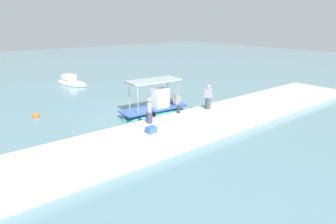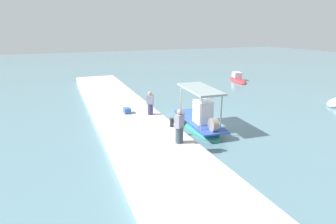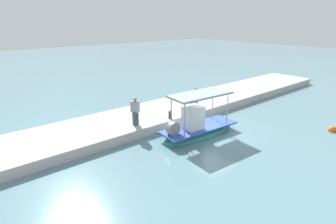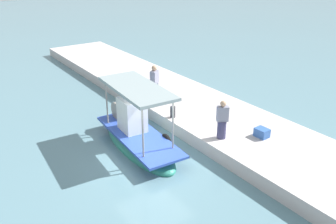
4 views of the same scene
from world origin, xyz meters
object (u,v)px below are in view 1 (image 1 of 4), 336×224
object	(u,v)px
moored_boat_mid	(72,83)
marker_buoy	(36,116)
fisherman_near_bollard	(208,98)
cargo_crate	(151,130)
mooring_bollard	(178,109)
main_fishing_boat	(155,109)
fisherman_by_crate	(149,112)

from	to	relation	value
moored_boat_mid	marker_buoy	bearing A→B (deg)	-123.41
fisherman_near_bollard	marker_buoy	distance (m)	12.59
cargo_crate	mooring_bollard	bearing A→B (deg)	26.82
marker_buoy	main_fishing_boat	bearing A→B (deg)	-35.17
main_fishing_boat	mooring_bollard	xyz separation A→B (m)	(0.43, -2.12, 0.37)
mooring_bollard	marker_buoy	world-z (taller)	mooring_bollard
fisherman_by_crate	main_fishing_boat	bearing A→B (deg)	47.81
cargo_crate	marker_buoy	distance (m)	9.81
fisherman_by_crate	mooring_bollard	size ratio (longest dim) A/B	3.12
main_fishing_boat	moored_boat_mid	world-z (taller)	main_fishing_boat
main_fishing_boat	fisherman_by_crate	bearing A→B (deg)	-132.19
marker_buoy	fisherman_near_bollard	bearing A→B (deg)	-37.89
moored_boat_mid	fisherman_near_bollard	bearing A→B (deg)	-78.06
main_fishing_boat	cargo_crate	xyz separation A→B (m)	(-3.19, -3.95, 0.30)
fisherman_by_crate	moored_boat_mid	bearing A→B (deg)	85.14
fisherman_near_bollard	marker_buoy	xyz separation A→B (m)	(-9.88, 7.69, -1.29)
fisherman_near_bollard	fisherman_by_crate	world-z (taller)	fisherman_near_bollard
mooring_bollard	cargo_crate	world-z (taller)	mooring_bollard
fisherman_by_crate	cargo_crate	size ratio (longest dim) A/B	3.01
main_fishing_boat	marker_buoy	xyz separation A→B (m)	(-7.12, 5.01, -0.37)
fisherman_by_crate	moored_boat_mid	world-z (taller)	fisherman_by_crate
fisherman_near_bollard	cargo_crate	size ratio (longest dim) A/B	3.33
fisherman_by_crate	marker_buoy	size ratio (longest dim) A/B	3.25
marker_buoy	moored_boat_mid	size ratio (longest dim) A/B	0.10
fisherman_by_crate	moored_boat_mid	xyz separation A→B (m)	(1.45, 17.04, -1.10)
main_fishing_boat	cargo_crate	world-z (taller)	main_fishing_boat
fisherman_near_bollard	main_fishing_boat	bearing A→B (deg)	135.96
fisherman_near_bollard	fisherman_by_crate	bearing A→B (deg)	178.60
main_fishing_boat	mooring_bollard	bearing A→B (deg)	-78.53
fisherman_by_crate	mooring_bollard	xyz separation A→B (m)	(2.74, 0.43, -0.47)
moored_boat_mid	main_fishing_boat	bearing A→B (deg)	-86.59
main_fishing_boat	fisherman_by_crate	distance (m)	3.54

